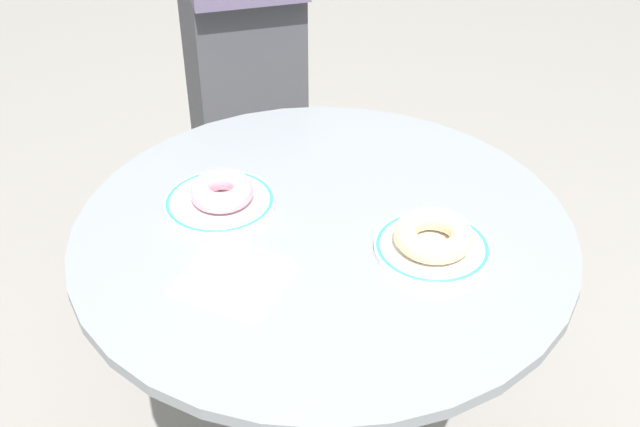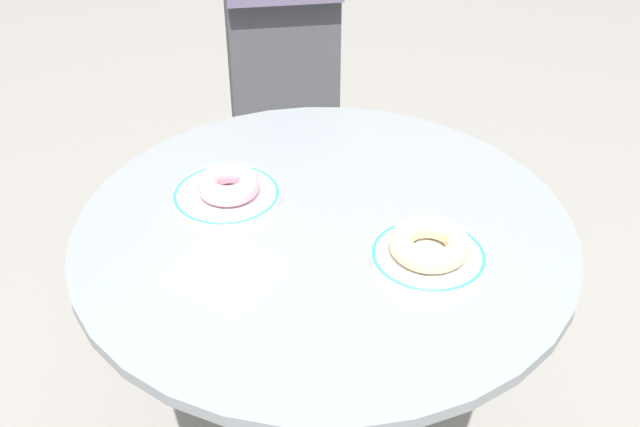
# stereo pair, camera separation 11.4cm
# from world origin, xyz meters

# --- Properties ---
(cafe_table) EXTENTS (0.75, 0.75, 0.74)m
(cafe_table) POSITION_xyz_m (0.00, 0.00, 0.49)
(cafe_table) COLOR slate
(cafe_table) RESTS_ON ground
(plate_left) EXTENTS (0.17, 0.17, 0.01)m
(plate_left) POSITION_xyz_m (-0.16, -0.04, 0.75)
(plate_left) COLOR white
(plate_left) RESTS_ON cafe_table
(plate_right) EXTENTS (0.17, 0.17, 0.01)m
(plate_right) POSITION_xyz_m (0.16, 0.03, 0.75)
(plate_right) COLOR white
(plate_right) RESTS_ON cafe_table
(donut_pink_frosted) EXTENTS (0.12, 0.12, 0.03)m
(donut_pink_frosted) POSITION_xyz_m (-0.16, -0.04, 0.77)
(donut_pink_frosted) COLOR pink
(donut_pink_frosted) RESTS_ON plate_left
(donut_glazed) EXTENTS (0.14, 0.14, 0.03)m
(donut_glazed) POSITION_xyz_m (0.16, 0.03, 0.77)
(donut_glazed) COLOR #E0B789
(donut_glazed) RESTS_ON plate_right
(paper_napkin) EXTENTS (0.15, 0.15, 0.01)m
(paper_napkin) POSITION_xyz_m (-0.04, -0.17, 0.75)
(paper_napkin) COLOR white
(paper_napkin) RESTS_ON cafe_table
(person_figure) EXTENTS (0.45, 0.43, 1.67)m
(person_figure) POSITION_xyz_m (-0.51, 0.45, 0.82)
(person_figure) COLOR #3D3D42
(person_figure) RESTS_ON ground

